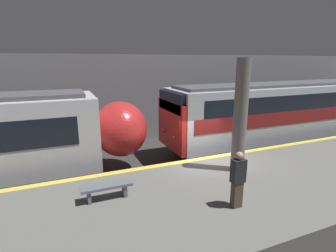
{
  "coord_description": "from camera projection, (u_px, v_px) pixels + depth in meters",
  "views": [
    {
      "loc": [
        -5.57,
        -9.12,
        5.13
      ],
      "look_at": [
        -1.35,
        0.97,
        2.36
      ],
      "focal_mm": 28.0,
      "sensor_mm": 36.0,
      "label": 1
    }
  ],
  "objects": [
    {
      "name": "platform_bench",
      "position": [
        107.0,
        188.0,
        7.76
      ],
      "size": [
        1.5,
        0.4,
        0.45
      ],
      "color": "slate",
      "rests_on": "platform"
    },
    {
      "name": "platform",
      "position": [
        246.0,
        198.0,
        8.95
      ],
      "size": [
        40.0,
        5.41,
        1.11
      ],
      "color": "slate",
      "rests_on": "ground"
    },
    {
      "name": "person_waiting",
      "position": [
        238.0,
        179.0,
        7.2
      ],
      "size": [
        0.38,
        0.24,
        1.64
      ],
      "color": "#473D33",
      "rests_on": "platform"
    },
    {
      "name": "station_rear_barrier",
      "position": [
        152.0,
        98.0,
        16.96
      ],
      "size": [
        50.0,
        0.15,
        5.46
      ],
      "color": "gray",
      "rests_on": "ground"
    },
    {
      "name": "ground_plane",
      "position": [
        205.0,
        180.0,
        11.5
      ],
      "size": [
        120.0,
        120.0,
        0.0
      ],
      "primitive_type": "plane",
      "color": "#33302D"
    },
    {
      "name": "train_boxy",
      "position": [
        295.0,
        113.0,
        16.06
      ],
      "size": [
        16.94,
        3.04,
        3.84
      ],
      "color": "black",
      "rests_on": "ground"
    },
    {
      "name": "support_pillar_near",
      "position": [
        240.0,
        116.0,
        9.41
      ],
      "size": [
        0.5,
        0.5,
        4.12
      ],
      "color": "slate",
      "rests_on": "platform"
    }
  ]
}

